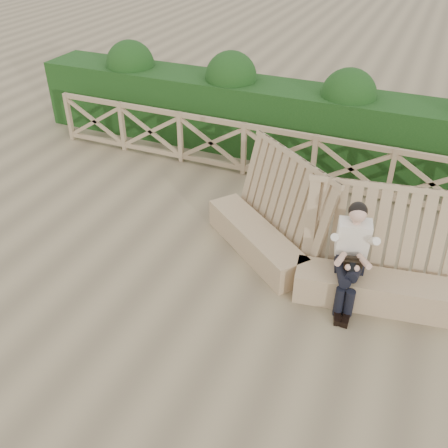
% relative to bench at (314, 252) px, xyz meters
% --- Properties ---
extents(ground, '(60.00, 60.00, 0.00)m').
position_rel_bench_xyz_m(ground, '(-1.42, -0.94, -0.40)').
color(ground, brown).
rests_on(ground, ground).
extents(bench, '(4.01, 1.95, 1.59)m').
position_rel_bench_xyz_m(bench, '(0.00, 0.00, 0.00)').
color(bench, '#9E7B5A').
rests_on(bench, ground).
extents(woman, '(0.52, 0.97, 1.51)m').
position_rel_bench_xyz_m(woman, '(0.57, -0.35, 0.40)').
color(woman, black).
rests_on(woman, ground).
extents(guardrail, '(10.10, 0.09, 1.10)m').
position_rel_bench_xyz_m(guardrail, '(-1.42, 2.56, 0.15)').
color(guardrail, '#8E7652').
rests_on(guardrail, ground).
extents(hedge, '(12.00, 1.20, 1.50)m').
position_rel_bench_xyz_m(hedge, '(-1.42, 3.76, 0.35)').
color(hedge, black).
rests_on(hedge, ground).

